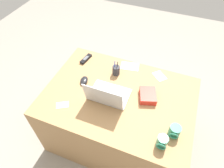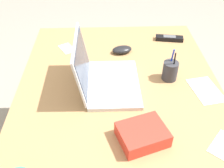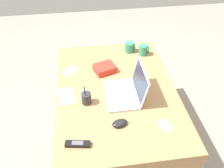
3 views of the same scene
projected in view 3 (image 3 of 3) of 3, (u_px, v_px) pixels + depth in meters
name	position (u px, v px, depth m)	size (l,w,h in m)	color
ground_plane	(115.00, 141.00, 2.33)	(6.00, 6.00, 0.00)	gray
desk	(116.00, 118.00, 2.09)	(1.31, 0.93, 0.70)	#A87C4F
laptop	(127.00, 90.00, 1.78)	(0.34, 0.28, 0.24)	silver
computer_mouse	(120.00, 123.00, 1.58)	(0.07, 0.11, 0.04)	black
coffee_mug_white	(143.00, 50.00, 2.18)	(0.08, 0.09, 0.10)	#338C6B
coffee_mug_tall	(130.00, 47.00, 2.23)	(0.08, 0.10, 0.09)	#338C6B
cordless_phone	(78.00, 144.00, 1.47)	(0.07, 0.16, 0.03)	black
pen_holder	(86.00, 98.00, 1.72)	(0.07, 0.07, 0.15)	#333338
snack_bag	(105.00, 68.00, 2.01)	(0.14, 0.17, 0.06)	red
paper_note_near_laptop	(165.00, 126.00, 1.59)	(0.10, 0.06, 0.00)	white
paper_note_left	(70.00, 71.00, 2.03)	(0.13, 0.09, 0.00)	white
paper_note_right	(67.00, 96.00, 1.80)	(0.18, 0.11, 0.00)	white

